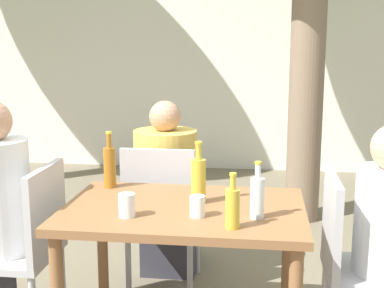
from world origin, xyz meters
name	(u,v)px	position (x,y,z in m)	size (l,w,h in m)	color
cafe_building_wall	(233,53)	(0.00, 3.96, 1.40)	(10.00, 0.08, 2.80)	white
dining_table_front	(184,226)	(0.00, 0.00, 0.65)	(1.16, 0.80, 0.76)	brown
patio_chair_0	(27,242)	(-0.81, 0.00, 0.53)	(0.44, 0.44, 0.93)	#B2B2B7
patio_chair_1	(354,259)	(0.81, 0.00, 0.53)	(0.44, 0.44, 0.93)	#B2B2B7
patio_chair_2	(161,209)	(-0.23, 0.63, 0.53)	(0.44, 0.44, 0.93)	#B2B2B7
person_seated_2	(168,197)	(-0.23, 0.87, 0.54)	(0.40, 0.60, 1.18)	#383842
amber_bottle_0	(110,166)	(-0.45, 0.29, 0.88)	(0.07, 0.07, 0.31)	#9E661E
water_bottle_1	(257,196)	(0.35, -0.13, 0.86)	(0.06, 0.06, 0.26)	silver
oil_cruet_2	(233,207)	(0.25, -0.27, 0.85)	(0.06, 0.06, 0.24)	gold
oil_cruet_3	(198,179)	(0.06, 0.07, 0.88)	(0.07, 0.07, 0.31)	gold
drinking_glass_0	(127,205)	(-0.23, -0.18, 0.81)	(0.08, 0.08, 0.11)	white
drinking_glass_1	(197,206)	(0.08, -0.14, 0.80)	(0.07, 0.07, 0.10)	white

